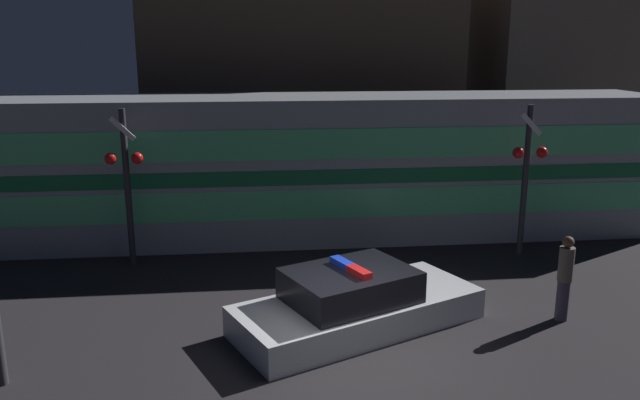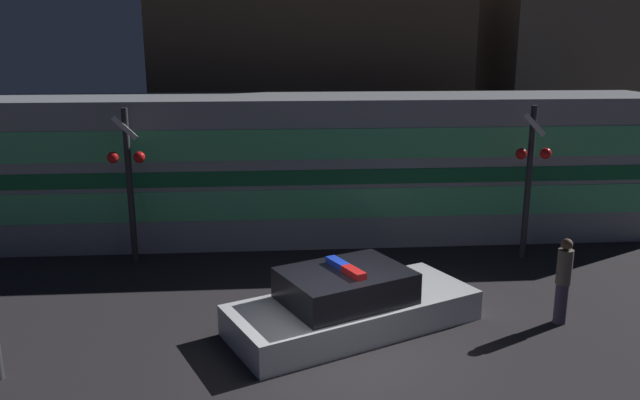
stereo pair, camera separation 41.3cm
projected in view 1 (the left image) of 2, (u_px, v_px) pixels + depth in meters
The scene contains 8 objects.
ground_plane at pixel (355, 356), 10.71m from camera, with size 120.00×120.00×0.00m, color #262326.
train at pixel (294, 167), 17.12m from camera, with size 20.06×2.93×3.85m.
police_car at pixel (356, 304), 11.72m from camera, with size 5.06×3.68×1.28m.
pedestrian at pixel (565, 278), 11.93m from camera, with size 0.29×0.29×1.70m.
crossing_signal_near at pixel (527, 171), 15.33m from camera, with size 0.88×0.37×3.79m.
crossing_signal_far at pixel (126, 178), 14.59m from camera, with size 0.88×0.37×3.78m.
building_left at pixel (300, 41), 24.26m from camera, with size 11.63×5.48×10.60m.
building_center at pixel (564, 52), 26.29m from camera, with size 7.79×6.84×9.76m.
Camera 1 is at (-1.66, -9.61, 5.23)m, focal length 35.00 mm.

